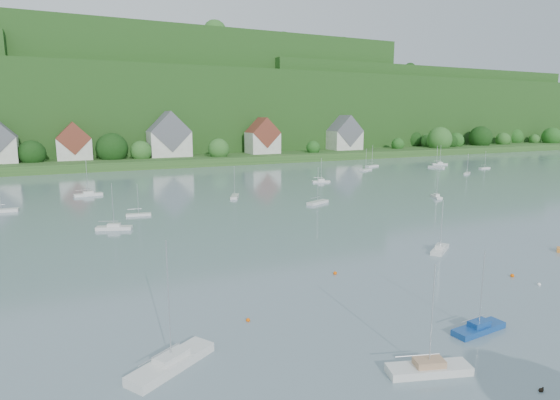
% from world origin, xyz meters
% --- Properties ---
extents(far_shore_strip, '(600.00, 60.00, 3.00)m').
position_xyz_m(far_shore_strip, '(0.00, 200.00, 1.50)').
color(far_shore_strip, '#264F1D').
rests_on(far_shore_strip, ground).
extents(forested_ridge, '(620.00, 181.22, 69.89)m').
position_xyz_m(forested_ridge, '(0.39, 268.57, 22.89)').
color(forested_ridge, '#154014').
rests_on(forested_ridge, ground).
extents(village_building_1, '(12.00, 9.36, 14.00)m').
position_xyz_m(village_building_1, '(-30.00, 189.00, 8.75)').
color(village_building_1, beige).
rests_on(village_building_1, far_shore_strip).
extents(village_building_2, '(16.00, 11.44, 18.00)m').
position_xyz_m(village_building_2, '(5.00, 188.00, 10.27)').
color(village_building_2, beige).
rests_on(village_building_2, far_shore_strip).
extents(village_building_3, '(13.00, 10.40, 15.50)m').
position_xyz_m(village_building_3, '(45.00, 186.00, 9.43)').
color(village_building_3, beige).
rests_on(village_building_3, far_shore_strip).
extents(village_building_4, '(15.00, 10.40, 16.50)m').
position_xyz_m(village_building_4, '(90.00, 190.00, 9.59)').
color(village_building_4, beige).
rests_on(village_building_4, far_shore_strip).
extents(near_sailboat_0, '(7.43, 5.68, 10.05)m').
position_xyz_m(near_sailboat_0, '(-28.97, 33.74, 0.50)').
color(near_sailboat_0, silver).
rests_on(near_sailboat_0, ground).
extents(near_sailboat_1, '(5.62, 1.95, 7.45)m').
position_xyz_m(near_sailboat_1, '(-2.94, 27.91, 0.42)').
color(near_sailboat_1, navy).
rests_on(near_sailboat_1, ground).
extents(near_sailboat_2, '(6.53, 3.58, 8.50)m').
position_xyz_m(near_sailboat_2, '(-11.82, 24.67, 0.45)').
color(near_sailboat_2, silver).
rests_on(near_sailboat_2, ground).
extents(near_sailboat_3, '(5.37, 4.32, 7.36)m').
position_xyz_m(near_sailboat_3, '(12.37, 48.12, 0.42)').
color(near_sailboat_3, silver).
rests_on(near_sailboat_3, ground).
extents(mooring_buoy_0, '(0.39, 0.39, 0.39)m').
position_xyz_m(mooring_buoy_0, '(-20.68, 38.81, 0.00)').
color(mooring_buoy_0, '#FE5B00').
rests_on(mooring_buoy_0, ground).
extents(mooring_buoy_1, '(0.40, 0.40, 0.40)m').
position_xyz_m(mooring_buoy_1, '(12.60, 33.14, 0.00)').
color(mooring_buoy_1, white).
rests_on(mooring_buoy_1, ground).
extents(mooring_buoy_2, '(0.46, 0.46, 0.46)m').
position_xyz_m(mooring_buoy_2, '(12.39, 36.44, 0.00)').
color(mooring_buoy_2, '#FE5B00').
rests_on(mooring_buoy_2, ground).
extents(mooring_buoy_3, '(0.44, 0.44, 0.44)m').
position_xyz_m(mooring_buoy_3, '(-6.25, 46.43, 0.00)').
color(mooring_buoy_3, '#FE5B00').
rests_on(mooring_buoy_3, ground).
extents(duck_pair, '(1.66, 1.48, 0.32)m').
position_xyz_m(duck_pair, '(-7.00, 18.89, 0.11)').
color(duck_pair, black).
rests_on(duck_pair, ground).
extents(far_sailboat_cluster, '(195.57, 66.08, 8.71)m').
position_xyz_m(far_sailboat_cluster, '(10.10, 116.82, 0.37)').
color(far_sailboat_cluster, silver).
rests_on(far_sailboat_cluster, ground).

